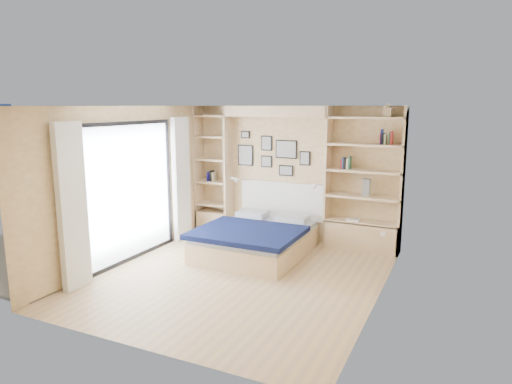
% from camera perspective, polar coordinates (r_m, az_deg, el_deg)
% --- Properties ---
extents(ground, '(4.50, 4.50, 0.00)m').
position_cam_1_polar(ground, '(6.89, -2.06, -10.55)').
color(ground, tan).
rests_on(ground, ground).
extents(room_shell, '(4.50, 4.50, 4.50)m').
position_cam_1_polar(room_shell, '(8.09, 0.37, 0.60)').
color(room_shell, beige).
rests_on(room_shell, ground).
extents(bed, '(1.69, 2.21, 1.07)m').
position_cam_1_polar(bed, '(7.82, 0.09, -5.83)').
color(bed, beige).
rests_on(bed, ground).
extents(photo_gallery, '(1.48, 0.02, 0.82)m').
position_cam_1_polar(photo_gallery, '(8.67, 1.93, 4.81)').
color(photo_gallery, black).
rests_on(photo_gallery, ground).
extents(reading_lamps, '(1.92, 0.12, 0.15)m').
position_cam_1_polar(reading_lamps, '(8.48, 2.25, 1.23)').
color(reading_lamps, silver).
rests_on(reading_lamps, ground).
extents(shelf_decor, '(3.54, 0.23, 2.03)m').
position_cam_1_polar(shelf_decor, '(8.03, 11.93, 4.74)').
color(shelf_decor, '#A51E1E').
rests_on(shelf_decor, ground).
extents(deck, '(3.20, 4.00, 0.05)m').
position_cam_1_polar(deck, '(9.04, -22.95, -6.20)').
color(deck, '#675E4C').
rests_on(deck, ground).
extents(deck_chair, '(0.54, 0.88, 0.87)m').
position_cam_1_polar(deck_chair, '(8.74, -18.16, -3.60)').
color(deck_chair, tan).
rests_on(deck_chair, ground).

